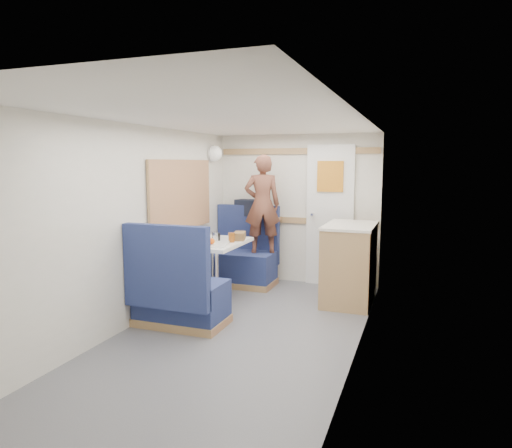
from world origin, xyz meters
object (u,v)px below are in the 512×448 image
at_px(cheese_block, 210,241).
at_px(pepper_grinder, 219,237).
at_px(galley_counter, 349,263).
at_px(bench_near, 178,297).
at_px(dome_light, 215,153).
at_px(tray, 215,244).
at_px(tumbler_right, 215,237).
at_px(orange_fruit, 211,241).
at_px(wine_glass, 201,232).
at_px(duffel_bag, 252,208).
at_px(person, 262,204).
at_px(bench_far, 243,262).
at_px(tumbler_left, 192,242).
at_px(beer_glass, 231,237).
at_px(dinette_table, 215,255).
at_px(bread_loaf, 240,236).

xyz_separation_m(cheese_block, pepper_grinder, (-0.01, 0.26, 0.01)).
bearing_deg(galley_counter, bench_near, -136.06).
distance_m(dome_light, tray, 1.55).
bearing_deg(bench_near, tumbler_right, 88.56).
bearing_deg(orange_fruit, tray, 83.84).
bearing_deg(wine_glass, duffel_bag, 81.40).
bearing_deg(tumbler_right, person, 74.09).
xyz_separation_m(bench_far, pepper_grinder, (0.02, -0.81, 0.47)).
bearing_deg(bench_far, tumbler_left, -94.50).
bearing_deg(cheese_block, beer_glass, 55.12).
bearing_deg(galley_counter, person, 165.18).
relative_size(bench_near, pepper_grinder, 11.20).
xyz_separation_m(dinette_table, pepper_grinder, (0.02, 0.05, 0.20)).
bearing_deg(dome_light, tumbler_left, -76.57).
bearing_deg(beer_glass, dome_light, 125.43).
height_order(dome_light, tumbler_left, dome_light).
bearing_deg(wine_glass, tray, -28.25).
xyz_separation_m(bench_near, beer_glass, (0.20, 0.89, 0.47)).
xyz_separation_m(dinette_table, orange_fruit, (0.09, -0.28, 0.21)).
xyz_separation_m(bench_far, orange_fruit, (0.09, -1.14, 0.47)).
bearing_deg(orange_fruit, beer_glass, 70.43).
bearing_deg(pepper_grinder, bench_far, 91.70).
xyz_separation_m(dinette_table, person, (0.28, 0.86, 0.52)).
bearing_deg(person, dinette_table, 48.64).
height_order(orange_fruit, pepper_grinder, pepper_grinder).
distance_m(cheese_block, tumbler_right, 0.17).
bearing_deg(duffel_bag, person, -31.58).
bearing_deg(cheese_block, galley_counter, 27.84).
xyz_separation_m(wine_glass, tumbler_left, (0.04, -0.28, -0.07)).
distance_m(bench_near, tray, 0.78).
bearing_deg(duffel_bag, tumbler_left, -79.46).
height_order(cheese_block, tumbler_right, tumbler_right).
bearing_deg(pepper_grinder, bread_loaf, 37.69).
distance_m(dinette_table, dome_light, 1.51).
bearing_deg(wine_glass, tumbler_right, 17.53).
bearing_deg(pepper_grinder, tumbler_right, -92.05).
bearing_deg(orange_fruit, cheese_block, 125.03).
bearing_deg(cheese_block, person, 77.30).
height_order(person, orange_fruit, person).
bearing_deg(tray, cheese_block, 169.37).
xyz_separation_m(bench_near, orange_fruit, (0.09, 0.58, 0.47)).
bearing_deg(dome_light, dinette_table, -65.35).
bearing_deg(bench_far, cheese_block, -87.99).
distance_m(person, tray, 1.15).
bearing_deg(person, bench_far, -23.48).
bearing_deg(cheese_block, dinette_table, 100.35).
relative_size(bench_near, person, 0.82).
distance_m(orange_fruit, wine_glass, 0.30).
height_order(bench_far, beer_glass, bench_far).
bearing_deg(tumbler_left, bench_near, -78.73).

